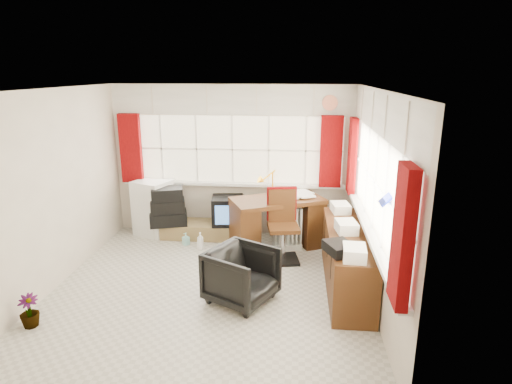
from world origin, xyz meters
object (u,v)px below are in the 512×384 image
(crt_tv, at_px, (228,210))
(mini_fridge, at_px, (154,207))
(office_chair, at_px, (242,275))
(radiator, at_px, (288,233))
(credenza, at_px, (347,259))
(task_chair, at_px, (282,222))
(desk_lamp, at_px, (273,178))
(tv_bench, at_px, (199,229))
(desk, at_px, (277,220))

(crt_tv, relative_size, mini_fridge, 0.60)
(crt_tv, height_order, mini_fridge, mini_fridge)
(office_chair, bearing_deg, mini_fridge, 68.50)
(radiator, distance_m, credenza, 1.38)
(task_chair, distance_m, credenza, 1.19)
(desk_lamp, distance_m, office_chair, 1.99)
(task_chair, xyz_separation_m, credenza, (0.86, -0.81, -0.18))
(office_chair, height_order, tv_bench, office_chair)
(mini_fridge, bearing_deg, office_chair, -49.79)
(mini_fridge, bearing_deg, crt_tv, -4.02)
(task_chair, distance_m, tv_bench, 1.65)
(credenza, height_order, crt_tv, credenza)
(office_chair, bearing_deg, tv_bench, 54.46)
(task_chair, bearing_deg, mini_fridge, 160.28)
(crt_tv, bearing_deg, task_chair, -37.02)
(office_chair, distance_m, crt_tv, 2.06)
(office_chair, distance_m, credenza, 1.38)
(credenza, bearing_deg, office_chair, -159.36)
(desk, height_order, crt_tv, desk)
(desk, height_order, office_chair, desk)
(desk_lamp, xyz_separation_m, crt_tv, (-0.75, 0.18, -0.61))
(desk_lamp, xyz_separation_m, tv_bench, (-1.24, 0.19, -0.97))
(desk, height_order, task_chair, task_chair)
(office_chair, height_order, radiator, same)
(task_chair, xyz_separation_m, office_chair, (-0.44, -1.30, -0.23))
(office_chair, distance_m, radiator, 1.70)
(credenza, bearing_deg, tv_bench, 146.30)
(desk, height_order, credenza, credenza)
(desk_lamp, height_order, mini_fridge, desk_lamp)
(task_chair, relative_size, mini_fridge, 1.14)
(office_chair, bearing_deg, desk, 16.66)
(desk_lamp, distance_m, task_chair, 0.76)
(tv_bench, bearing_deg, mini_fridge, 174.15)
(task_chair, bearing_deg, radiator, 77.29)
(task_chair, relative_size, crt_tv, 1.91)
(task_chair, height_order, radiator, task_chair)
(tv_bench, distance_m, mini_fridge, 0.85)
(desk, distance_m, mini_fridge, 2.15)
(tv_bench, bearing_deg, desk, -13.77)
(tv_bench, xyz_separation_m, crt_tv, (0.49, -0.01, 0.35))
(desk_lamp, xyz_separation_m, credenza, (1.04, -1.33, -0.71))
(credenza, distance_m, mini_fridge, 3.45)
(task_chair, relative_size, tv_bench, 0.76)
(credenza, bearing_deg, crt_tv, 139.75)
(radiator, xyz_separation_m, tv_bench, (-1.50, 0.39, -0.15))
(office_chair, bearing_deg, credenza, -41.07)
(crt_tv, bearing_deg, radiator, -20.64)
(task_chair, distance_m, radiator, 0.44)
(radiator, bearing_deg, desk_lamp, 141.37)
(desk_lamp, bearing_deg, crt_tv, 166.81)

